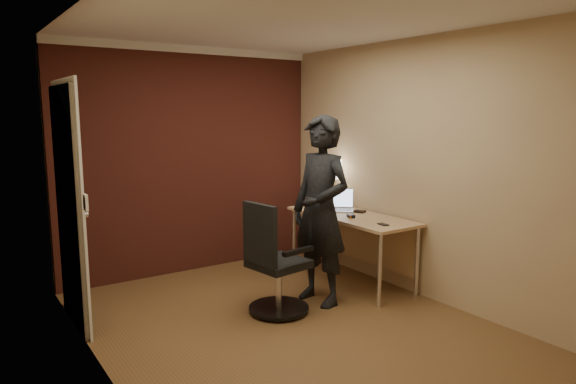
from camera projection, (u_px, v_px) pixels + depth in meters
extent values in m
plane|color=brown|center=(290.00, 327.00, 4.33)|extent=(4.00, 4.00, 0.00)
plane|color=white|center=(291.00, 19.00, 3.94)|extent=(4.00, 4.00, 0.00)
plane|color=tan|center=(190.00, 161.00, 5.77)|extent=(3.00, 0.00, 3.00)
plane|color=tan|center=(522.00, 225.00, 2.51)|extent=(3.00, 0.00, 3.00)
plane|color=tan|center=(99.00, 198.00, 3.31)|extent=(0.00, 4.00, 4.00)
plane|color=tan|center=(418.00, 169.00, 4.97)|extent=(0.00, 4.00, 4.00)
cube|color=maroon|center=(191.00, 161.00, 5.75)|extent=(2.98, 0.06, 2.50)
cube|color=silver|center=(188.00, 50.00, 5.55)|extent=(3.00, 0.08, 0.08)
cube|color=silver|center=(94.00, 2.00, 3.14)|extent=(0.08, 4.00, 0.08)
cube|color=silver|center=(420.00, 39.00, 4.76)|extent=(0.08, 4.00, 0.08)
cube|color=silver|center=(69.00, 209.00, 4.26)|extent=(0.05, 0.82, 2.02)
cube|color=silver|center=(71.00, 208.00, 4.27)|extent=(0.02, 0.92, 2.12)
cylinder|color=silver|center=(84.00, 215.00, 4.01)|extent=(0.05, 0.05, 0.05)
cube|color=silver|center=(86.00, 202.00, 3.70)|extent=(0.02, 0.08, 0.12)
cube|color=tan|center=(351.00, 216.00, 5.36)|extent=(0.60, 1.50, 0.03)
cube|color=tan|center=(370.00, 239.00, 5.56)|extent=(0.02, 1.38, 0.54)
cylinder|color=silver|center=(380.00, 271.00, 4.72)|extent=(0.04, 0.04, 0.70)
cylinder|color=silver|center=(294.00, 240.00, 5.84)|extent=(0.04, 0.04, 0.70)
cylinder|color=silver|center=(417.00, 262.00, 4.99)|extent=(0.04, 0.04, 0.70)
cylinder|color=silver|center=(328.00, 234.00, 6.12)|extent=(0.04, 0.04, 0.70)
cube|color=silver|center=(328.00, 205.00, 5.86)|extent=(0.11, 0.11, 0.01)
cylinder|color=silver|center=(328.00, 192.00, 5.83)|extent=(0.01, 0.01, 0.30)
cube|color=white|center=(328.00, 169.00, 5.79)|extent=(0.22, 0.22, 0.22)
cube|color=silver|center=(338.00, 210.00, 5.57)|extent=(0.40, 0.39, 0.01)
cube|color=silver|center=(338.00, 198.00, 5.67)|extent=(0.29, 0.26, 0.22)
cube|color=#B2CCF2|center=(339.00, 198.00, 5.66)|extent=(0.26, 0.23, 0.19)
cube|color=gray|center=(339.00, 209.00, 5.56)|extent=(0.30, 0.28, 0.00)
cube|color=black|center=(351.00, 216.00, 5.22)|extent=(0.09, 0.12, 0.03)
cube|color=black|center=(383.00, 224.00, 4.88)|extent=(0.07, 0.12, 0.01)
cube|color=black|center=(360.00, 211.00, 5.48)|extent=(0.12, 0.14, 0.02)
cylinder|color=black|center=(279.00, 308.00, 4.64)|extent=(0.54, 0.54, 0.03)
cylinder|color=silver|center=(279.00, 286.00, 4.61)|extent=(0.06, 0.06, 0.41)
cube|color=black|center=(279.00, 263.00, 4.58)|extent=(0.51, 0.51, 0.07)
cube|color=black|center=(260.00, 234.00, 4.39)|extent=(0.11, 0.41, 0.53)
cube|color=black|center=(261.00, 240.00, 4.74)|extent=(0.33, 0.09, 0.04)
cube|color=black|center=(298.00, 251.00, 4.37)|extent=(0.33, 0.09, 0.04)
imported|color=black|center=(321.00, 211.00, 4.77)|extent=(0.51, 0.70, 1.77)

